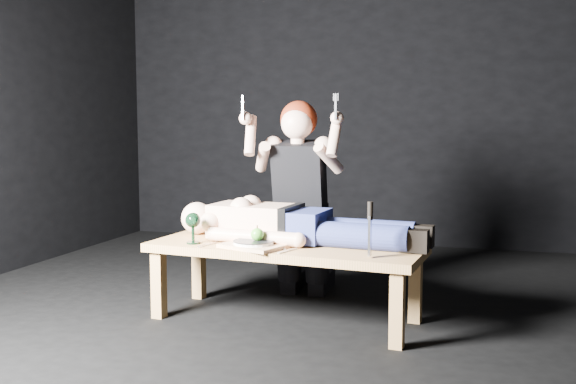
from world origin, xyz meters
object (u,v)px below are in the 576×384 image
object	(u,v)px
lying_man	(300,220)
serving_tray	(253,246)
kneeling_woman	(302,197)
carving_knife	(370,230)
table	(286,282)
goblet	(193,228)

from	to	relation	value
lying_man	serving_tray	xyz separation A→B (m)	(-0.20, -0.25, -0.12)
kneeling_woman	carving_knife	world-z (taller)	kneeling_woman
table	serving_tray	distance (m)	0.31
carving_knife	lying_man	bearing A→B (deg)	149.39
goblet	kneeling_woman	bearing A→B (deg)	56.03
table	goblet	bearing A→B (deg)	-160.28
table	lying_man	xyz separation A→B (m)	(0.06, 0.10, 0.35)
table	goblet	world-z (taller)	goblet
table	goblet	distance (m)	0.63
lying_man	kneeling_woman	size ratio (longest dim) A/B	1.16
table	carving_knife	size ratio (longest dim) A/B	5.36
goblet	serving_tray	bearing A→B (deg)	-2.35
table	kneeling_woman	bearing A→B (deg)	100.75
lying_man	kneeling_woman	xyz separation A→B (m)	(-0.11, 0.46, 0.09)
lying_man	carving_knife	xyz separation A→B (m)	(0.48, -0.34, 0.02)
table	serving_tray	size ratio (longest dim) A/B	4.65
lying_man	serving_tray	size ratio (longest dim) A/B	4.53
serving_tray	carving_knife	size ratio (longest dim) A/B	1.15
table	serving_tray	world-z (taller)	serving_tray
table	lying_man	bearing A→B (deg)	66.54
table	lying_man	world-z (taller)	lying_man
kneeling_woman	serving_tray	xyz separation A→B (m)	(-0.09, -0.71, -0.20)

